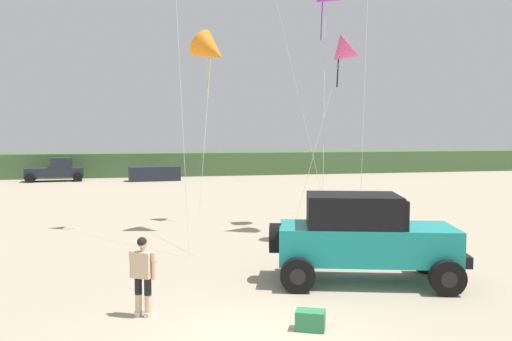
{
  "coord_description": "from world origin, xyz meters",
  "views": [
    {
      "loc": [
        -2.23,
        -8.96,
        3.73
      ],
      "look_at": [
        0.81,
        3.53,
        2.89
      ],
      "focal_mm": 36.58,
      "sensor_mm": 36.0,
      "label": 1
    }
  ],
  "objects_px": {
    "distant_pickup": "(56,170)",
    "kite_orange_streamer": "(342,53)",
    "distant_sedan": "(155,174)",
    "person_watching": "(143,272)",
    "kite_purple_stunt": "(211,51)",
    "cooler_box": "(310,320)",
    "jeep": "(363,236)"
  },
  "relations": [
    {
      "from": "jeep",
      "to": "person_watching",
      "type": "height_order",
      "value": "jeep"
    },
    {
      "from": "person_watching",
      "to": "distant_pickup",
      "type": "height_order",
      "value": "distant_pickup"
    },
    {
      "from": "distant_pickup",
      "to": "kite_purple_stunt",
      "type": "height_order",
      "value": "kite_purple_stunt"
    },
    {
      "from": "jeep",
      "to": "kite_orange_streamer",
      "type": "distance_m",
      "value": 7.61
    },
    {
      "from": "person_watching",
      "to": "kite_orange_streamer",
      "type": "bearing_deg",
      "value": 42.07
    },
    {
      "from": "person_watching",
      "to": "kite_orange_streamer",
      "type": "distance_m",
      "value": 11.1
    },
    {
      "from": "kite_purple_stunt",
      "to": "kite_orange_streamer",
      "type": "height_order",
      "value": "kite_purple_stunt"
    },
    {
      "from": "jeep",
      "to": "kite_purple_stunt",
      "type": "xyz_separation_m",
      "value": [
        -2.65,
        7.97,
        5.84
      ]
    },
    {
      "from": "cooler_box",
      "to": "distant_pickup",
      "type": "height_order",
      "value": "distant_pickup"
    },
    {
      "from": "cooler_box",
      "to": "kite_orange_streamer",
      "type": "xyz_separation_m",
      "value": [
        3.95,
        7.91,
        6.47
      ]
    },
    {
      "from": "jeep",
      "to": "person_watching",
      "type": "distance_m",
      "value": 5.7
    },
    {
      "from": "person_watching",
      "to": "distant_pickup",
      "type": "xyz_separation_m",
      "value": [
        -6.18,
        35.4,
        0.0
      ]
    },
    {
      "from": "cooler_box",
      "to": "distant_pickup",
      "type": "xyz_separation_m",
      "value": [
        -9.29,
        36.94,
        0.75
      ]
    },
    {
      "from": "person_watching",
      "to": "kite_orange_streamer",
      "type": "height_order",
      "value": "kite_orange_streamer"
    },
    {
      "from": "kite_orange_streamer",
      "to": "distant_pickup",
      "type": "bearing_deg",
      "value": 114.51
    },
    {
      "from": "kite_purple_stunt",
      "to": "jeep",
      "type": "bearing_deg",
      "value": -71.6
    },
    {
      "from": "distant_pickup",
      "to": "kite_purple_stunt",
      "type": "bearing_deg",
      "value": -70.85
    },
    {
      "from": "cooler_box",
      "to": "kite_orange_streamer",
      "type": "relative_size",
      "value": 0.08
    },
    {
      "from": "jeep",
      "to": "distant_sedan",
      "type": "height_order",
      "value": "jeep"
    },
    {
      "from": "distant_sedan",
      "to": "kite_orange_streamer",
      "type": "bearing_deg",
      "value": -83.04
    },
    {
      "from": "jeep",
      "to": "kite_purple_stunt",
      "type": "distance_m",
      "value": 10.23
    },
    {
      "from": "distant_pickup",
      "to": "kite_orange_streamer",
      "type": "xyz_separation_m",
      "value": [
        13.24,
        -29.03,
        5.72
      ]
    },
    {
      "from": "kite_orange_streamer",
      "to": "person_watching",
      "type": "bearing_deg",
      "value": -137.93
    },
    {
      "from": "kite_purple_stunt",
      "to": "kite_orange_streamer",
      "type": "xyz_separation_m",
      "value": [
        4.16,
        -2.89,
        -0.38
      ]
    },
    {
      "from": "distant_sedan",
      "to": "kite_purple_stunt",
      "type": "relative_size",
      "value": 0.53
    },
    {
      "from": "person_watching",
      "to": "kite_orange_streamer",
      "type": "relative_size",
      "value": 0.23
    },
    {
      "from": "kite_orange_streamer",
      "to": "kite_purple_stunt",
      "type": "bearing_deg",
      "value": 145.22
    },
    {
      "from": "kite_orange_streamer",
      "to": "distant_sedan",
      "type": "bearing_deg",
      "value": 100.76
    },
    {
      "from": "kite_purple_stunt",
      "to": "distant_sedan",
      "type": "bearing_deg",
      "value": 92.49
    },
    {
      "from": "distant_pickup",
      "to": "kite_orange_streamer",
      "type": "height_order",
      "value": "kite_orange_streamer"
    },
    {
      "from": "distant_pickup",
      "to": "kite_purple_stunt",
      "type": "distance_m",
      "value": 28.33
    },
    {
      "from": "cooler_box",
      "to": "kite_purple_stunt",
      "type": "height_order",
      "value": "kite_purple_stunt"
    }
  ]
}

